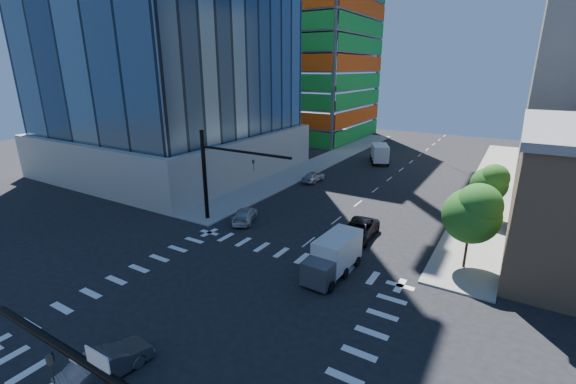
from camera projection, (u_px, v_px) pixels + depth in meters
The scene contains 14 objects.
ground at pixel (220, 311), 24.51m from camera, with size 160.00×160.00×0.00m, color black.
road_markings at pixel (220, 311), 24.51m from camera, with size 20.00×20.00×0.01m, color silver.
sidewalk_ne at pixel (491, 185), 50.95m from camera, with size 5.00×60.00×0.15m, color gray.
sidewalk_nw at pixel (322, 162), 63.23m from camera, with size 5.00×60.00×0.15m, color gray.
construction_building at pixel (308, 19), 80.90m from camera, with size 25.16×34.50×70.60m.
signal_mast_nw at pixel (216, 169), 37.10m from camera, with size 10.20×0.40×9.00m.
tree_south at pixel (474, 213), 28.20m from camera, with size 4.16×4.16×6.82m.
tree_north at pixel (491, 183), 38.05m from camera, with size 3.54×3.52×5.78m.
car_nb_far at pixel (358, 230), 34.85m from camera, with size 2.66×5.77×1.60m, color black.
car_sb_near at pixel (245, 215), 38.76m from camera, with size 1.90×4.67×1.35m, color beige.
car_sb_mid at pixel (314, 176), 52.35m from camera, with size 1.70×4.23×1.44m, color silver.
car_sb_cross at pixel (106, 364), 19.12m from camera, with size 1.57×4.51×1.48m, color #515055.
box_truck_near at pixel (332, 260), 28.43m from camera, with size 2.57×5.56×2.87m.
box_truck_far at pixel (379, 154), 62.82m from camera, with size 4.74×6.45×3.11m.
Camera 1 is at (14.56, -15.73, 14.78)m, focal length 24.00 mm.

